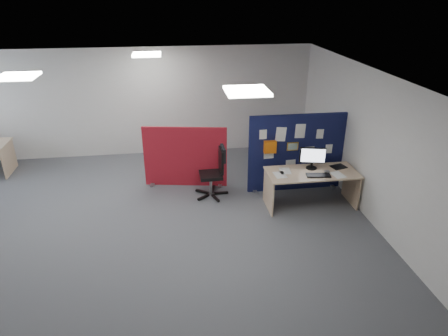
{
  "coord_description": "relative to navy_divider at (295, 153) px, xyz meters",
  "views": [
    {
      "loc": [
        0.91,
        -6.42,
        4.01
      ],
      "look_at": [
        1.83,
        0.09,
        1.0
      ],
      "focal_mm": 32.0,
      "sensor_mm": 36.0,
      "label": 1
    }
  ],
  "objects": [
    {
      "name": "floor",
      "position": [
        -3.46,
        -0.99,
        -0.84
      ],
      "size": [
        9.0,
        9.0,
        0.0
      ],
      "primitive_type": "plane",
      "color": "#53565B",
      "rests_on": "ground"
    },
    {
      "name": "wall_back",
      "position": [
        -3.46,
        2.51,
        0.51
      ],
      "size": [
        9.0,
        0.02,
        2.7
      ],
      "primitive_type": "cube",
      "color": "silver",
      "rests_on": "floor"
    },
    {
      "name": "mouse",
      "position": [
        0.39,
        -0.79,
        -0.09
      ],
      "size": [
        0.1,
        0.06,
        0.03
      ],
      "primitive_type": "cube",
      "rotation": [
        0.0,
        0.0,
        0.02
      ],
      "color": "gray",
      "rests_on": "main_desk"
    },
    {
      "name": "monitor_main",
      "position": [
        0.16,
        -0.57,
        0.14
      ],
      "size": [
        0.49,
        0.21,
        0.44
      ],
      "rotation": [
        0.0,
        0.0,
        -0.23
      ],
      "color": "black",
      "rests_on": "main_desk"
    },
    {
      "name": "red_divider",
      "position": [
        -2.27,
        0.51,
        -0.18
      ],
      "size": [
        1.77,
        0.37,
        1.34
      ],
      "rotation": [
        0.0,
        0.0,
        -0.18
      ],
      "color": "maroon",
      "rests_on": "floor"
    },
    {
      "name": "wall_front",
      "position": [
        -3.46,
        -4.49,
        0.51
      ],
      "size": [
        9.0,
        0.02,
        2.7
      ],
      "primitive_type": "cube",
      "color": "silver",
      "rests_on": "floor"
    },
    {
      "name": "ceiling_lights",
      "position": [
        -3.13,
        -0.32,
        1.83
      ],
      "size": [
        4.1,
        4.1,
        0.04
      ],
      "color": "white",
      "rests_on": "ceiling"
    },
    {
      "name": "ceiling",
      "position": [
        -3.46,
        -0.99,
        1.86
      ],
      "size": [
        9.0,
        7.0,
        0.02
      ],
      "primitive_type": "cube",
      "color": "white",
      "rests_on": "wall_back"
    },
    {
      "name": "wall_right",
      "position": [
        1.04,
        -0.99,
        0.51
      ],
      "size": [
        0.02,
        7.0,
        2.7
      ],
      "primitive_type": "cube",
      "color": "silver",
      "rests_on": "floor"
    },
    {
      "name": "office_chair",
      "position": [
        -1.68,
        -0.06,
        -0.23
      ],
      "size": [
        0.68,
        0.71,
        1.06
      ],
      "rotation": [
        0.0,
        0.0,
        0.02
      ],
      "color": "black",
      "rests_on": "floor"
    },
    {
      "name": "desk_papers",
      "position": [
        -0.12,
        -0.77,
        -0.11
      ],
      "size": [
        1.34,
        0.64,
        0.0
      ],
      "color": "white",
      "rests_on": "main_desk"
    },
    {
      "name": "keyboard",
      "position": [
        0.17,
        -0.92,
        -0.09
      ],
      "size": [
        0.47,
        0.24,
        0.02
      ],
      "primitive_type": "cube",
      "rotation": [
        0.0,
        0.0,
        -0.14
      ],
      "color": "black",
      "rests_on": "main_desk"
    },
    {
      "name": "navy_divider",
      "position": [
        0.0,
        0.0,
        0.0
      ],
      "size": [
        2.03,
        0.3,
        1.67
      ],
      "color": "#10153D",
      "rests_on": "floor"
    },
    {
      "name": "main_desk",
      "position": [
        0.12,
        -0.68,
        -0.28
      ],
      "size": [
        1.76,
        0.78,
        0.73
      ],
      "color": "#D4AF88",
      "rests_on": "floor"
    },
    {
      "name": "paper_tray",
      "position": [
        0.71,
        -0.58,
        -0.1
      ],
      "size": [
        0.33,
        0.29,
        0.01
      ],
      "primitive_type": "cube",
      "rotation": [
        0.0,
        0.0,
        0.28
      ],
      "color": "black",
      "rests_on": "main_desk"
    }
  ]
}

